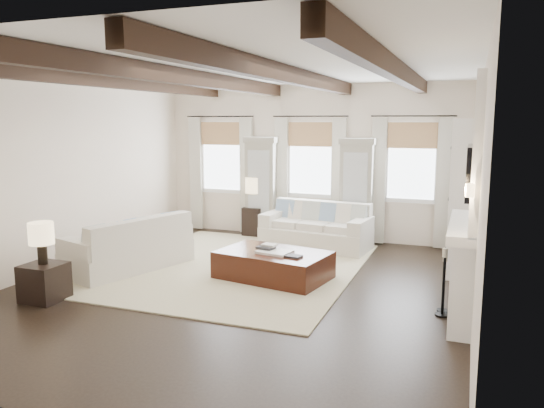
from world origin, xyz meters
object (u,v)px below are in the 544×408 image
at_px(ottoman, 273,265).
at_px(side_table_front, 44,282).
at_px(sofa_back, 317,229).
at_px(sofa_left, 131,248).
at_px(side_table_back, 254,221).

distance_m(ottoman, side_table_front, 3.32).
height_order(sofa_back, sofa_left, sofa_left).
xyz_separation_m(sofa_back, sofa_left, (-2.46, -2.61, 0.00)).
relative_size(sofa_left, ottoman, 1.36).
xyz_separation_m(ottoman, side_table_back, (-1.50, 2.82, 0.09)).
distance_m(sofa_back, sofa_left, 3.59).
height_order(side_table_front, side_table_back, side_table_back).
height_order(sofa_left, side_table_back, sofa_left).
bearing_deg(sofa_left, side_table_front, -97.47).
bearing_deg(ottoman, sofa_left, -161.44).
bearing_deg(sofa_back, sofa_left, -133.32).
height_order(sofa_back, ottoman, sofa_back).
bearing_deg(ottoman, side_table_back, 128.10).
bearing_deg(side_table_back, sofa_left, -105.69).
relative_size(ottoman, side_table_front, 3.24).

